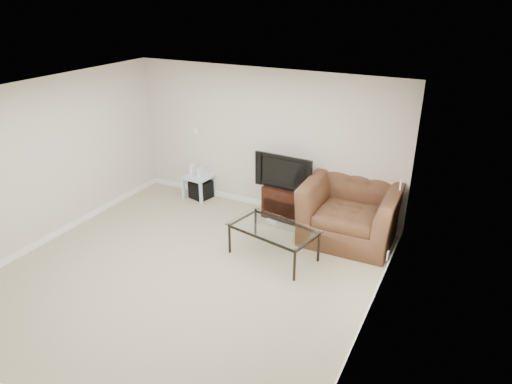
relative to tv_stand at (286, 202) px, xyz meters
The scene contains 18 objects.
floor 2.36m from the tv_stand, 103.04° to the right, with size 5.00×5.00×0.00m, color tan.
ceiling 3.22m from the tv_stand, 103.04° to the right, with size 5.00×5.00×0.00m, color white.
wall_back 1.12m from the tv_stand, 157.38° to the left, with size 5.00×0.02×2.50m, color silver.
wall_left 3.91m from the tv_stand, 143.02° to the right, with size 0.02×5.00×2.50m, color silver.
wall_right 3.16m from the tv_stand, 49.14° to the right, with size 0.02×5.00×2.50m, color silver.
plate_back 2.16m from the tv_stand, behind, with size 0.12×0.02×0.12m, color white.
plate_right_switch 2.29m from the tv_stand, 19.13° to the right, with size 0.02×0.09×0.13m, color white.
plate_right_outlet 2.19m from the tv_stand, 26.56° to the right, with size 0.02×0.08×0.12m, color white.
tv_stand is the anchor object (origin of this frame).
dvd_player 0.20m from the tv_stand, 95.32° to the right, with size 0.39×0.27×0.05m, color black.
television 0.59m from the tv_stand, 95.32° to the right, with size 0.96×0.19×0.59m, color black.
side_table 1.79m from the tv_stand, behind, with size 0.47×0.47×0.45m, color silver, non-canonical shape.
subwoofer 1.77m from the tv_stand, behind, with size 0.34×0.34×0.34m, color black.
game_console 1.93m from the tv_stand, behind, with size 0.05×0.15×0.21m, color white.
game_case 1.76m from the tv_stand, behind, with size 0.05×0.13×0.18m, color silver.
recliner 1.27m from the tv_stand, 10.85° to the right, with size 1.44×0.94×1.26m, color brown.
coffee_table 1.33m from the tv_stand, 74.26° to the right, with size 1.26×0.71×0.49m, color black, non-canonical shape.
remote 1.19m from the tv_stand, 76.87° to the right, with size 0.20×0.05×0.02m, color #B2B2B7.
Camera 1 is at (3.30, -4.32, 3.67)m, focal length 32.00 mm.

